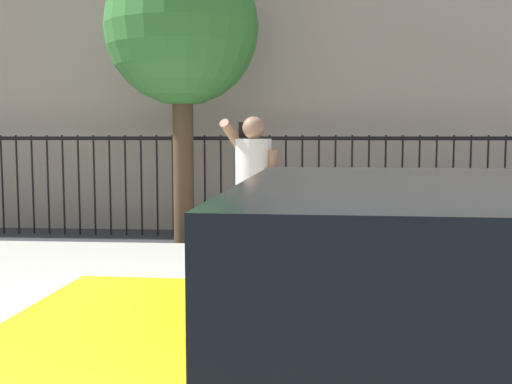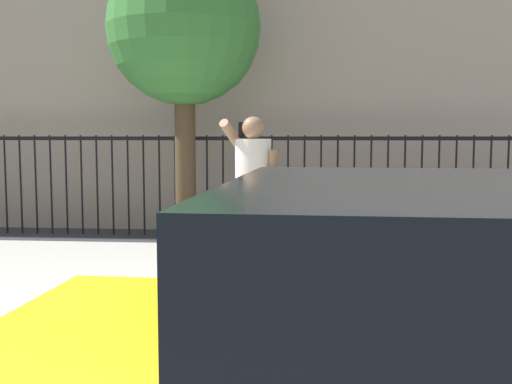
% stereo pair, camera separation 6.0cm
% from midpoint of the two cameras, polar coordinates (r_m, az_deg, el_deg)
% --- Properties ---
extents(sidewalk, '(28.00, 4.40, 0.15)m').
position_cam_midpoint_polar(sidewalk, '(6.16, -11.91, -9.02)').
color(sidewalk, '#B2ADA3').
rests_on(sidewalk, ground).
extents(iron_fence, '(12.03, 0.04, 1.60)m').
position_cam_midpoint_polar(iron_fence, '(9.59, -5.78, 1.89)').
color(iron_fence, black).
rests_on(iron_fence, ground).
extents(pedestrian_on_phone, '(0.72, 0.53, 1.62)m').
position_cam_midpoint_polar(pedestrian_on_phone, '(5.70, -0.29, 0.27)').
color(pedestrian_on_phone, '#936B4C').
rests_on(pedestrian_on_phone, sidewalk).
extents(street_tree_mid, '(2.20, 2.20, 4.23)m').
position_cam_midpoint_polar(street_tree_mid, '(9.00, -7.18, 14.84)').
color(street_tree_mid, '#4C3823').
rests_on(street_tree_mid, ground).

